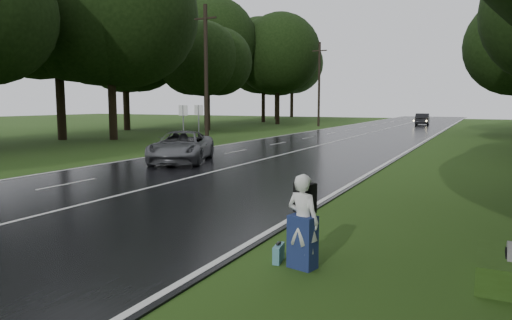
# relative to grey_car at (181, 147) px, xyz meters

# --- Properties ---
(ground) EXTENTS (160.00, 160.00, 0.00)m
(ground) POSITION_rel_grey_car_xyz_m (3.03, -8.75, -0.77)
(ground) COLOR #264314
(ground) RESTS_ON ground
(road) EXTENTS (12.00, 140.00, 0.04)m
(road) POSITION_rel_grey_car_xyz_m (3.03, 11.25, -0.75)
(road) COLOR black
(road) RESTS_ON ground
(lane_center) EXTENTS (0.12, 140.00, 0.01)m
(lane_center) POSITION_rel_grey_car_xyz_m (3.03, 11.25, -0.72)
(lane_center) COLOR silver
(lane_center) RESTS_ON road
(grey_car) EXTENTS (4.27, 5.77, 1.46)m
(grey_car) POSITION_rel_grey_car_xyz_m (0.00, 0.00, 0.00)
(grey_car) COLOR #56585C
(grey_car) RESTS_ON road
(far_car) EXTENTS (1.89, 4.56, 1.47)m
(far_car) POSITION_rel_grey_car_xyz_m (5.48, 43.35, 0.01)
(far_car) COLOR black
(far_car) RESTS_ON road
(hitchhiker) EXTENTS (0.68, 0.64, 1.65)m
(hitchhiker) POSITION_rel_grey_car_xyz_m (10.25, -10.71, -0.00)
(hitchhiker) COLOR silver
(hitchhiker) RESTS_ON ground
(suitcase) EXTENTS (0.20, 0.45, 0.31)m
(suitcase) POSITION_rel_grey_car_xyz_m (9.76, -10.62, -0.61)
(suitcase) COLOR teal
(suitcase) RESTS_ON ground
(utility_pole_mid) EXTENTS (1.80, 0.28, 9.77)m
(utility_pole_mid) POSITION_rel_grey_car_xyz_m (-5.47, 10.76, -0.77)
(utility_pole_mid) COLOR black
(utility_pole_mid) RESTS_ON ground
(utility_pole_far) EXTENTS (1.80, 0.28, 9.94)m
(utility_pole_far) POSITION_rel_grey_car_xyz_m (-5.47, 35.60, -0.77)
(utility_pole_far) COLOR black
(utility_pole_far) RESTS_ON ground
(road_sign_a) EXTENTS (0.64, 0.10, 2.69)m
(road_sign_a) POSITION_rel_grey_car_xyz_m (-4.17, 6.03, -0.77)
(road_sign_a) COLOR white
(road_sign_a) RESTS_ON ground
(road_sign_b) EXTENTS (0.64, 0.10, 2.69)m
(road_sign_b) POSITION_rel_grey_car_xyz_m (-4.17, 7.76, -0.77)
(road_sign_b) COLOR white
(road_sign_b) RESTS_ON ground
(tree_left_d) EXTENTS (10.33, 10.33, 16.14)m
(tree_left_d) POSITION_rel_grey_car_xyz_m (-12.90, 9.06, -0.77)
(tree_left_d) COLOR black
(tree_left_d) RESTS_ON ground
(tree_left_e) EXTENTS (8.38, 8.38, 13.09)m
(tree_left_e) POSITION_rel_grey_car_xyz_m (-13.10, 22.76, -0.77)
(tree_left_e) COLOR black
(tree_left_e) RESTS_ON ground
(tree_left_f) EXTENTS (10.18, 10.18, 15.91)m
(tree_left_f) POSITION_rel_grey_car_xyz_m (-12.15, 38.41, -0.77)
(tree_left_f) COLOR black
(tree_left_f) RESTS_ON ground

